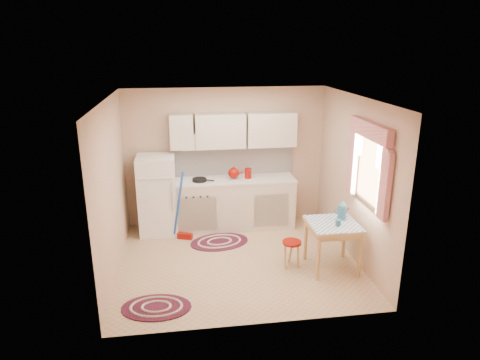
% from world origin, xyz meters
% --- Properties ---
extents(room_shell, '(3.64, 3.60, 2.52)m').
position_xyz_m(room_shell, '(0.16, 0.24, 1.60)').
color(room_shell, tan).
rests_on(room_shell, ground).
extents(fridge, '(0.65, 0.60, 1.40)m').
position_xyz_m(fridge, '(-1.24, 1.25, 0.70)').
color(fridge, white).
rests_on(fridge, ground).
extents(broom, '(0.30, 0.21, 1.20)m').
position_xyz_m(broom, '(-0.80, 0.90, 0.60)').
color(broom, blue).
rests_on(broom, ground).
extents(base_cabinets, '(2.25, 0.60, 0.88)m').
position_xyz_m(base_cabinets, '(0.06, 1.30, 0.44)').
color(base_cabinets, beige).
rests_on(base_cabinets, ground).
extents(countertop, '(2.27, 0.62, 0.04)m').
position_xyz_m(countertop, '(0.06, 1.30, 0.90)').
color(countertop, silver).
rests_on(countertop, base_cabinets).
extents(frying_pan, '(0.32, 0.32, 0.05)m').
position_xyz_m(frying_pan, '(-0.50, 1.25, 0.94)').
color(frying_pan, black).
rests_on(frying_pan, countertop).
extents(red_kettle, '(0.25, 0.24, 0.22)m').
position_xyz_m(red_kettle, '(0.11, 1.30, 1.03)').
color(red_kettle, '#860B04').
rests_on(red_kettle, countertop).
extents(red_canister, '(0.15, 0.15, 0.16)m').
position_xyz_m(red_canister, '(0.37, 1.30, 1.00)').
color(red_canister, '#860B04').
rests_on(red_canister, countertop).
extents(table, '(0.72, 0.72, 0.72)m').
position_xyz_m(table, '(1.35, -0.42, 0.36)').
color(table, tan).
rests_on(table, ground).
extents(stool, '(0.33, 0.33, 0.42)m').
position_xyz_m(stool, '(0.77, -0.31, 0.21)').
color(stool, '#860B04').
rests_on(stool, ground).
extents(coffee_pot, '(0.19, 0.18, 0.31)m').
position_xyz_m(coffee_pot, '(1.52, -0.30, 0.88)').
color(coffee_pot, '#28607C').
rests_on(coffee_pot, table).
extents(mug, '(0.08, 0.08, 0.10)m').
position_xyz_m(mug, '(1.38, -0.52, 0.77)').
color(mug, '#28607C').
rests_on(mug, table).
extents(rug_center, '(1.10, 0.83, 0.02)m').
position_xyz_m(rug_center, '(-0.22, 0.67, 0.01)').
color(rug_center, maroon).
rests_on(rug_center, ground).
extents(rug_left, '(0.95, 0.69, 0.02)m').
position_xyz_m(rug_left, '(-1.20, -1.10, 0.01)').
color(rug_left, maroon).
rests_on(rug_left, ground).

